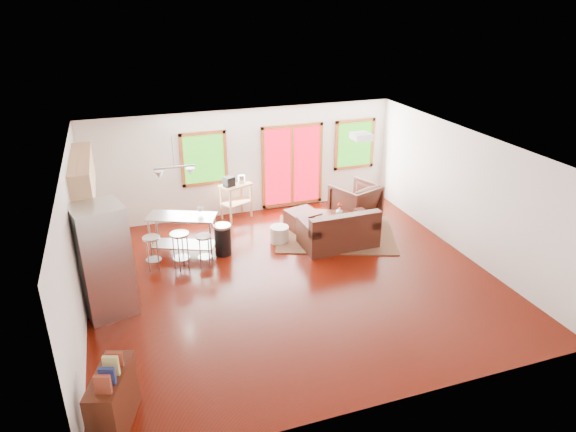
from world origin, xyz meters
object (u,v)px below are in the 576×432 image
object	(u,v)px
loveseat	(339,232)
armchair	(355,200)
rug	(335,234)
kitchen_cart	(235,189)
refrigerator	(104,260)
island	(182,228)
coffee_table	(338,217)
ottoman	(303,220)

from	to	relation	value
loveseat	armchair	xyz separation A→B (m)	(0.97, 1.21, 0.16)
rug	kitchen_cart	size ratio (longest dim) A/B	2.38
refrigerator	island	bearing A→B (deg)	33.59
loveseat	armchair	world-z (taller)	armchair
rug	kitchen_cart	distance (m)	2.64
armchair	island	bearing A→B (deg)	-13.73
loveseat	refrigerator	bearing A→B (deg)	-169.33
kitchen_cart	refrigerator	bearing A→B (deg)	-133.12
loveseat	island	world-z (taller)	island
loveseat	kitchen_cart	xyz separation A→B (m)	(-1.76, 2.20, 0.42)
coffee_table	armchair	xyz separation A→B (m)	(0.68, 0.54, 0.14)
rug	kitchen_cart	bearing A→B (deg)	139.48
coffee_table	kitchen_cart	distance (m)	2.58
ottoman	island	world-z (taller)	island
kitchen_cart	armchair	bearing A→B (deg)	-19.89
rug	loveseat	bearing A→B (deg)	-107.13
armchair	island	distance (m)	4.23
kitchen_cart	loveseat	bearing A→B (deg)	-51.40
refrigerator	kitchen_cart	bearing A→B (deg)	32.16
rug	island	world-z (taller)	island
ottoman	kitchen_cart	xyz separation A→B (m)	(-1.32, 1.12, 0.53)
armchair	refrigerator	distance (m)	6.14
armchair	ottoman	world-z (taller)	armchair
island	ottoman	bearing A→B (deg)	7.67
loveseat	ottoman	size ratio (longest dim) A/B	2.44
armchair	refrigerator	world-z (taller)	refrigerator
armchair	refrigerator	bearing A→B (deg)	0.46
loveseat	island	distance (m)	3.32
coffee_table	island	size ratio (longest dim) A/B	0.80
rug	loveseat	distance (m)	0.66
refrigerator	kitchen_cart	world-z (taller)	refrigerator
ottoman	island	size ratio (longest dim) A/B	0.44
coffee_table	ottoman	xyz separation A→B (m)	(-0.72, 0.40, -0.14)
rug	coffee_table	distance (m)	0.38
ottoman	kitchen_cart	distance (m)	1.81
armchair	ottoman	size ratio (longest dim) A/B	1.50
loveseat	ottoman	xyz separation A→B (m)	(-0.43, 1.08, -0.12)
island	refrigerator	bearing A→B (deg)	-131.69
armchair	ottoman	distance (m)	1.43
coffee_table	refrigerator	size ratio (longest dim) A/B	0.61
ottoman	refrigerator	bearing A→B (deg)	-154.31
loveseat	kitchen_cart	size ratio (longest dim) A/B	1.46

